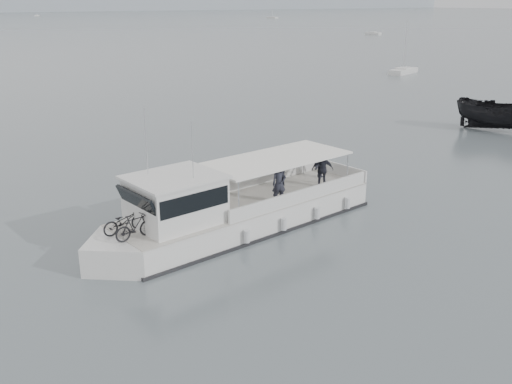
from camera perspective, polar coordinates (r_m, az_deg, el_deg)
ground at (r=23.48m, az=-5.70°, el=-7.00°), size 1400.00×1400.00×0.00m
tour_boat at (r=25.82m, az=-3.09°, el=-2.02°), size 15.01×4.52×6.25m
dark_motorboat at (r=50.58m, az=23.30°, el=7.16°), size 5.33×7.54×2.73m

